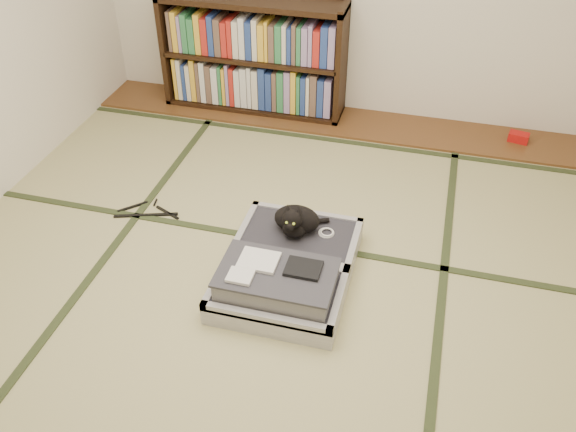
# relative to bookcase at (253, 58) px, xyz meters

# --- Properties ---
(floor) EXTENTS (4.50, 4.50, 0.00)m
(floor) POSITION_rel_bookcase_xyz_m (0.70, -2.07, -0.45)
(floor) COLOR tan
(floor) RESTS_ON ground
(wood_strip) EXTENTS (4.00, 0.50, 0.02)m
(wood_strip) POSITION_rel_bookcase_xyz_m (0.70, -0.07, -0.44)
(wood_strip) COLOR brown
(wood_strip) RESTS_ON ground
(red_item) EXTENTS (0.16, 0.12, 0.07)m
(red_item) POSITION_rel_bookcase_xyz_m (2.16, -0.04, -0.40)
(red_item) COLOR #B3100E
(red_item) RESTS_ON wood_strip
(room_shell) EXTENTS (4.50, 4.50, 4.50)m
(room_shell) POSITION_rel_bookcase_xyz_m (0.70, -2.07, 1.01)
(room_shell) COLOR white
(room_shell) RESTS_ON ground
(tatami_borders) EXTENTS (4.00, 4.50, 0.01)m
(tatami_borders) POSITION_rel_bookcase_xyz_m (0.70, -1.57, -0.45)
(tatami_borders) COLOR #2D381E
(tatami_borders) RESTS_ON ground
(bookcase) EXTENTS (1.50, 0.34, 0.96)m
(bookcase) POSITION_rel_bookcase_xyz_m (0.00, 0.00, 0.00)
(bookcase) COLOR black
(bookcase) RESTS_ON wood_strip
(suitcase) EXTENTS (0.71, 0.95, 0.28)m
(suitcase) POSITION_rel_bookcase_xyz_m (0.82, -2.02, -0.35)
(suitcase) COLOR #B6B7BB
(suitcase) RESTS_ON floor
(cat) EXTENTS (0.32, 0.32, 0.26)m
(cat) POSITION_rel_bookcase_xyz_m (0.80, -1.73, -0.22)
(cat) COLOR black
(cat) RESTS_ON suitcase
(cable_coil) EXTENTS (0.10, 0.10, 0.02)m
(cable_coil) POSITION_rel_bookcase_xyz_m (0.98, -1.69, -0.30)
(cable_coil) COLOR white
(cable_coil) RESTS_ON suitcase
(hanger) EXTENTS (0.43, 0.26, 0.01)m
(hanger) POSITION_rel_bookcase_xyz_m (-0.24, -1.61, -0.44)
(hanger) COLOR black
(hanger) RESTS_ON floor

